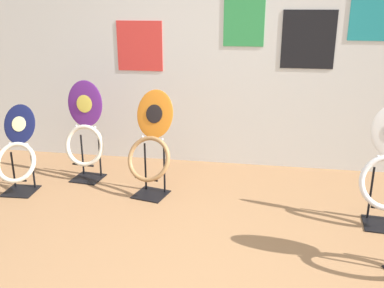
{
  "coord_description": "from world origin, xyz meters",
  "views": [
    {
      "loc": [
        0.37,
        -2.15,
        1.68
      ],
      "look_at": [
        -0.21,
        1.21,
        0.55
      ],
      "focal_mm": 40.0,
      "sensor_mm": 36.0,
      "label": 1
    }
  ],
  "objects": [
    {
      "name": "wall_back",
      "position": [
        0.0,
        2.29,
        1.3
      ],
      "size": [
        8.0,
        0.07,
        2.6
      ],
      "color": "silver",
      "rests_on": "ground_plane"
    },
    {
      "name": "toilet_seat_display_navy_moon",
      "position": [
        -1.83,
        1.2,
        0.35
      ],
      "size": [
        0.4,
        0.37,
        0.79
      ],
      "color": "black",
      "rests_on": "ground_plane"
    },
    {
      "name": "toilet_seat_display_orange_sun",
      "position": [
        -0.6,
        1.34,
        0.44
      ],
      "size": [
        0.45,
        0.4,
        0.95
      ],
      "color": "black",
      "rests_on": "ground_plane"
    },
    {
      "name": "toilet_seat_display_purple_note",
      "position": [
        -1.33,
        1.58,
        0.45
      ],
      "size": [
        0.43,
        0.31,
        0.98
      ],
      "color": "black",
      "rests_on": "ground_plane"
    }
  ]
}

